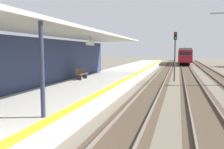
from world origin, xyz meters
TOP-DOWN VIEW (x-y plane):
  - station_platform at (-2.50, 16.00)m, footprint 5.00×80.00m
  - station_building_with_canopy at (-4.30, 10.64)m, footprint 4.85×24.00m
  - track_pair_nearest_platform at (1.90, 20.00)m, footprint 2.34×120.00m
  - track_pair_middle at (5.30, 20.00)m, footprint 2.34×120.00m
  - approaching_train at (5.30, 56.72)m, footprint 2.93×19.60m
  - rail_signal_post at (3.55, 22.35)m, footprint 0.32×0.34m
  - platform_bench at (-3.80, 14.64)m, footprint 0.45×1.60m

SIDE VIEW (x-z plane):
  - track_pair_nearest_platform at x=1.90m, z-range -0.03..0.13m
  - track_pair_middle at x=5.30m, z-range -0.03..0.13m
  - station_platform at x=-2.50m, z-range 0.00..0.90m
  - platform_bench at x=-3.80m, z-range 0.93..1.81m
  - approaching_train at x=5.30m, z-range -0.20..4.56m
  - station_building_with_canopy at x=-4.30m, z-range 0.44..4.87m
  - rail_signal_post at x=3.55m, z-range 0.59..5.79m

